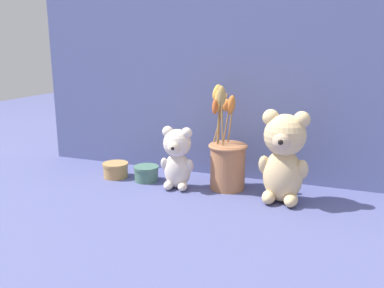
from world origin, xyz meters
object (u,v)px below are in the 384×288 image
at_px(teddy_bear_large, 284,155).
at_px(flower_vase, 227,159).
at_px(decorative_tin_short, 146,173).
at_px(decorative_tin_tall, 116,170).
at_px(teddy_bear_medium, 177,157).

bearing_deg(teddy_bear_large, flower_vase, 163.99).
height_order(flower_vase, decorative_tin_short, flower_vase).
bearing_deg(decorative_tin_tall, decorative_tin_short, 0.85).
relative_size(teddy_bear_large, decorative_tin_short, 3.21).
relative_size(teddy_bear_large, teddy_bear_medium, 1.35).
relative_size(flower_vase, decorative_tin_short, 3.92).
height_order(flower_vase, decorative_tin_tall, flower_vase).
bearing_deg(teddy_bear_large, teddy_bear_medium, -179.55).
distance_m(teddy_bear_medium, flower_vase, 0.15).
height_order(teddy_bear_large, flower_vase, flower_vase).
relative_size(teddy_bear_medium, flower_vase, 0.60).
xyz_separation_m(teddy_bear_large, teddy_bear_medium, (-0.30, -0.00, -0.03)).
distance_m(teddy_bear_large, decorative_tin_short, 0.43).
bearing_deg(flower_vase, teddy_bear_medium, -159.71).
bearing_deg(flower_vase, teddy_bear_large, -16.01).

